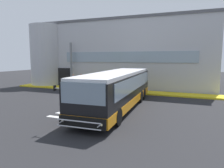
% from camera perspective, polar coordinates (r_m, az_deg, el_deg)
% --- Properties ---
extents(ground_plane, '(80.00, 90.00, 0.02)m').
position_cam_1_polar(ground_plane, '(18.83, -5.16, -4.18)').
color(ground_plane, '#232326').
rests_on(ground_plane, ground).
extents(bay_paint_stripes, '(4.40, 3.96, 0.01)m').
position_cam_1_polar(bay_paint_stripes, '(14.30, -5.70, -7.81)').
color(bay_paint_stripes, silver).
rests_on(bay_paint_stripes, ground).
extents(terminal_building, '(23.28, 13.80, 8.32)m').
position_cam_1_polar(terminal_building, '(29.49, 3.98, 8.08)').
color(terminal_building, '#B7B7BC').
rests_on(terminal_building, ground).
extents(boarding_curb, '(25.48, 2.00, 0.15)m').
position_cam_1_polar(boarding_curb, '(23.12, 0.27, -1.81)').
color(boarding_curb, yellow).
rests_on(boarding_curb, ground).
extents(entry_support_column, '(0.28, 0.28, 5.40)m').
position_cam_1_polar(entry_support_column, '(26.07, -11.19, 5.21)').
color(entry_support_column, slate).
rests_on(entry_support_column, boarding_curb).
extents(bus_main_foreground, '(3.21, 12.07, 2.70)m').
position_cam_1_polar(bus_main_foreground, '(15.23, 1.66, -1.73)').
color(bus_main_foreground, black).
rests_on(bus_main_foreground, ground).
extents(passenger_near_column, '(0.52, 0.51, 1.68)m').
position_cam_1_polar(passenger_near_column, '(25.07, -10.53, 1.17)').
color(passenger_near_column, '#2D2D33').
rests_on(passenger_near_column, boarding_curb).
extents(passenger_by_doorway, '(0.58, 0.29, 1.68)m').
position_cam_1_polar(passenger_by_doorway, '(25.00, -8.53, 1.12)').
color(passenger_by_doorway, '#2D2D33').
rests_on(passenger_by_doorway, boarding_curb).
extents(passenger_at_curb_edge, '(0.41, 0.47, 1.68)m').
position_cam_1_polar(passenger_at_curb_edge, '(24.51, -7.52, 1.01)').
color(passenger_at_curb_edge, '#1E2338').
rests_on(passenger_at_curb_edge, boarding_curb).
extents(safety_bollard_yellow, '(0.18, 0.18, 0.90)m').
position_cam_1_polar(safety_bollard_yellow, '(22.18, -2.15, -1.22)').
color(safety_bollard_yellow, yellow).
rests_on(safety_bollard_yellow, ground).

